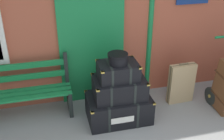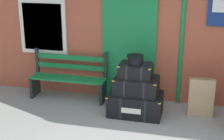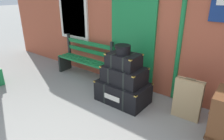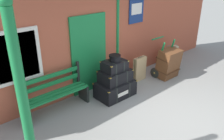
# 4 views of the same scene
# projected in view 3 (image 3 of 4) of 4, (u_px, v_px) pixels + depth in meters

# --- Properties ---
(brick_facade) EXTENTS (10.40, 0.35, 3.20)m
(brick_facade) POSITION_uv_depth(u_px,v_px,m) (158.00, 17.00, 4.02)
(brick_facade) COLOR #AD5138
(brick_facade) RESTS_ON ground
(platform_bench) EXTENTS (1.60, 0.43, 1.01)m
(platform_bench) POSITION_uv_depth(u_px,v_px,m) (85.00, 60.00, 5.11)
(platform_bench) COLOR #197A3D
(platform_bench) RESTS_ON ground
(steamer_trunk_base) EXTENTS (1.01, 0.66, 0.43)m
(steamer_trunk_base) POSITION_uv_depth(u_px,v_px,m) (123.00, 92.00, 4.01)
(steamer_trunk_base) COLOR black
(steamer_trunk_base) RESTS_ON ground
(steamer_trunk_middle) EXTENTS (0.83, 0.57, 0.33)m
(steamer_trunk_middle) POSITION_uv_depth(u_px,v_px,m) (124.00, 75.00, 3.88)
(steamer_trunk_middle) COLOR black
(steamer_trunk_middle) RESTS_ON steamer_trunk_base
(steamer_trunk_top) EXTENTS (0.61, 0.45, 0.27)m
(steamer_trunk_top) POSITION_uv_depth(u_px,v_px,m) (124.00, 60.00, 3.78)
(steamer_trunk_top) COLOR black
(steamer_trunk_top) RESTS_ON steamer_trunk_middle
(round_hatbox) EXTENTS (0.30, 0.30, 0.17)m
(round_hatbox) POSITION_uv_depth(u_px,v_px,m) (123.00, 49.00, 3.68)
(round_hatbox) COLOR black
(round_hatbox) RESTS_ON steamer_trunk_top
(suitcase_slate) EXTENTS (0.48, 0.15, 0.77)m
(suitcase_slate) POSITION_uv_depth(u_px,v_px,m) (188.00, 99.00, 3.43)
(suitcase_slate) COLOR tan
(suitcase_slate) RESTS_ON ground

